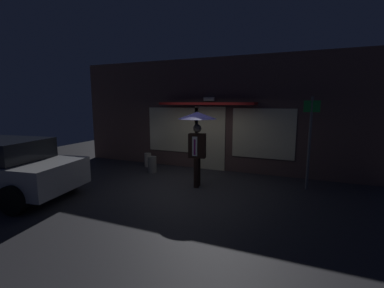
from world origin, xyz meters
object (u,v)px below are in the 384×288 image
Objects in this scene: person_with_umbrella at (197,129)px; sidewalk_bollard_2 at (148,160)px; street_sign_post at (310,138)px; sidewalk_bollard at (152,165)px.

person_with_umbrella reaches higher than sidewalk_bollard_2.
street_sign_post is (2.84, 0.93, -0.21)m from person_with_umbrella.
street_sign_post reaches higher than person_with_umbrella.
street_sign_post reaches higher than sidewalk_bollard_2.
street_sign_post is 5.51m from sidewalk_bollard_2.
person_with_umbrella reaches higher than sidewalk_bollard.
person_with_umbrella is 4.18× the size of sidewalk_bollard_2.
street_sign_post reaches higher than sidewalk_bollard.
sidewalk_bollard reaches higher than sidewalk_bollard_2.
sidewalk_bollard_2 is (-0.59, 0.66, -0.02)m from sidewalk_bollard.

